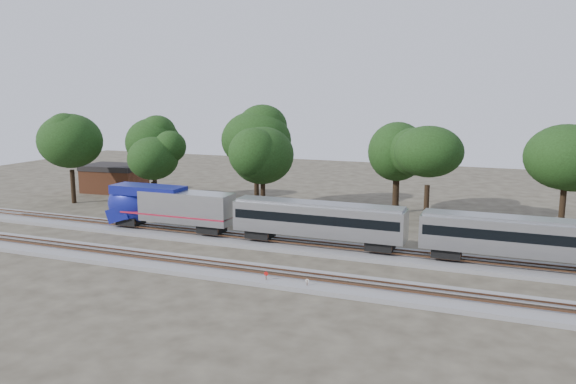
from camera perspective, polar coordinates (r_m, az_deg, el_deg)
name	(u,v)px	position (r m, az deg, el deg)	size (l,w,h in m)	color
ground	(232,259)	(55.26, -5.68, -6.75)	(160.00, 160.00, 0.00)	#383328
track_far	(258,242)	(60.39, -3.08, -5.05)	(160.00, 5.00, 0.73)	slate
track_near	(212,268)	(51.84, -7.71, -7.70)	(160.00, 5.00, 0.73)	slate
switch_stand_red	(266,276)	(47.73, -2.24, -8.56)	(0.35, 0.07, 1.11)	#512D19
switch_stand_white	(307,283)	(46.47, 1.95, -9.21)	(0.29, 0.13, 0.95)	#512D19
switch_lever	(269,282)	(48.04, -1.98, -9.13)	(0.50, 0.30, 0.30)	#512D19
brick_building	(115,178)	(95.39, -17.21, 1.37)	(9.77, 7.31, 4.43)	brown
tree_0	(70,141)	(86.67, -21.27, 4.85)	(9.23, 9.23, 13.01)	black
tree_1	(153,142)	(84.26, -13.54, 4.91)	(8.92, 8.92, 12.58)	black
tree_2	(153,159)	(79.03, -13.55, 3.32)	(7.17, 7.17, 10.10)	black
tree_3	(256,140)	(76.89, -3.26, 5.29)	(9.71, 9.71, 13.69)	black
tree_4	(263,156)	(71.69, -2.59, 3.71)	(8.15, 8.15, 11.50)	black
tree_5	(397,152)	(75.54, 11.03, 4.05)	(8.40, 8.40, 11.85)	black
tree_6	(429,152)	(69.86, 14.10, 3.99)	(9.07, 9.07, 12.78)	black
tree_7	(567,157)	(73.73, 26.45, 3.17)	(8.59, 8.59, 12.10)	black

